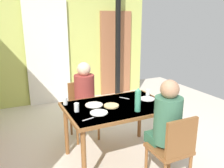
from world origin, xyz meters
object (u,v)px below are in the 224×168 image
Objects in this scene: chair_far_diner at (83,106)px; person_near_diner at (167,119)px; chair_near_diner at (173,148)px; water_bottle_green_near at (138,100)px; person_far_diner at (85,91)px; dining_table at (117,111)px.

chair_far_diner is 1.55m from person_near_diner.
water_bottle_green_near reaches higher than chair_near_diner.
water_bottle_green_near is (0.35, -1.06, 0.39)m from chair_far_diner.
person_far_diner reaches higher than chair_far_diner.
person_far_diner is (-0.48, 1.45, 0.28)m from chair_near_diner.
person_far_diner is at bearing 110.75° from water_bottle_green_near.
person_near_diner is 0.42m from water_bottle_green_near.
dining_table is 0.70m from person_far_diner.
water_bottle_green_near is (-0.13, 0.52, 0.39)m from chair_near_diner.
dining_table is 1.51× the size of chair_near_diner.
dining_table is 0.37m from water_bottle_green_near.
person_near_diner is at bearing -71.05° from water_bottle_green_near.
person_far_diner is at bearing 110.23° from person_near_diner.
dining_table is at bearing 104.73° from chair_far_diner.
dining_table is at bearing 109.15° from chair_near_diner.
dining_table is 0.84m from chair_far_diner.
chair_far_diner is at bearing 108.46° from person_near_diner.
chair_near_diner is at bearing 108.46° from person_far_diner.
dining_table is 1.70× the size of person_near_diner.
person_far_diner is (-0.48, 1.31, 0.00)m from person_near_diner.
person_far_diner reaches higher than water_bottle_green_near.
chair_far_diner is at bearing -90.00° from person_far_diner.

